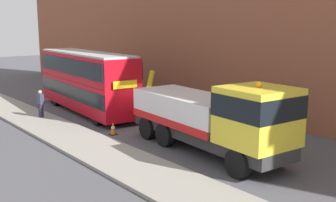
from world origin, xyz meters
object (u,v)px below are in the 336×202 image
(pedestrian_onlooker, at_px, (41,104))
(traffic_cone_near_bus, at_px, (113,129))
(recovery_tow_truck, at_px, (212,116))
(double_decker_bus, at_px, (86,79))

(pedestrian_onlooker, bearing_deg, traffic_cone_near_bus, -14.61)
(recovery_tow_truck, distance_m, traffic_cone_near_bus, 6.09)
(double_decker_bus, relative_size, pedestrian_onlooker, 6.54)
(recovery_tow_truck, bearing_deg, pedestrian_onlooker, -158.97)
(double_decker_bus, distance_m, traffic_cone_near_bus, 6.70)
(traffic_cone_near_bus, bearing_deg, recovery_tow_truck, 16.99)
(recovery_tow_truck, xyz_separation_m, pedestrian_onlooker, (-11.57, -3.31, -0.77))
(recovery_tow_truck, height_order, pedestrian_onlooker, recovery_tow_truck)
(double_decker_bus, bearing_deg, pedestrian_onlooker, -80.21)
(double_decker_bus, bearing_deg, traffic_cone_near_bus, -10.96)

